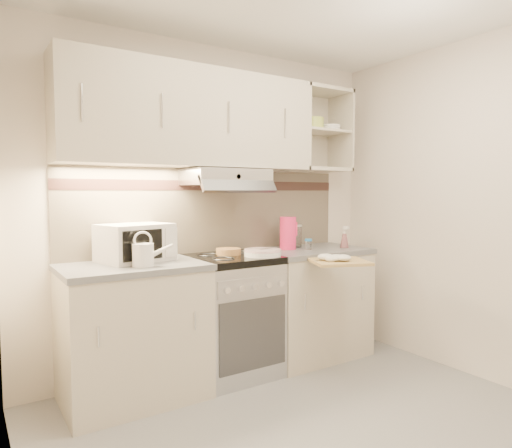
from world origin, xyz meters
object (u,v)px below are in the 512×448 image
(spray_bottle, at_px, (344,239))
(glass_jar, at_px, (296,236))
(watering_can, at_px, (144,254))
(plate_stack, at_px, (263,253))
(cutting_board, at_px, (339,262))
(pink_pitcher, at_px, (288,233))
(microwave, at_px, (135,243))
(electric_range, at_px, (232,315))

(spray_bottle, bearing_deg, glass_jar, 118.70)
(watering_can, height_order, plate_stack, watering_can)
(cutting_board, bearing_deg, pink_pitcher, 114.26)
(glass_jar, height_order, spray_bottle, spray_bottle)
(microwave, bearing_deg, pink_pitcher, -16.51)
(microwave, height_order, spray_bottle, microwave)
(electric_range, distance_m, pink_pitcher, 0.82)
(electric_range, bearing_deg, pink_pitcher, 7.13)
(watering_can, distance_m, spray_bottle, 1.74)
(spray_bottle, distance_m, cutting_board, 0.61)
(plate_stack, bearing_deg, glass_jar, 29.17)
(watering_can, distance_m, cutting_board, 1.36)
(electric_range, distance_m, microwave, 0.91)
(pink_pitcher, xyz_separation_m, spray_bottle, (0.46, -0.19, -0.06))
(electric_range, bearing_deg, microwave, 170.82)
(cutting_board, bearing_deg, glass_jar, 101.73)
(spray_bottle, bearing_deg, watering_can, 160.11)
(electric_range, height_order, watering_can, watering_can)
(watering_can, bearing_deg, pink_pitcher, 28.29)
(microwave, height_order, glass_jar, microwave)
(plate_stack, height_order, spray_bottle, spray_bottle)
(watering_can, xyz_separation_m, cutting_board, (1.30, -0.39, -0.11))
(plate_stack, distance_m, spray_bottle, 0.86)
(glass_jar, height_order, cutting_board, glass_jar)
(pink_pitcher, xyz_separation_m, cutting_board, (0.02, -0.59, -0.16))
(watering_can, relative_size, spray_bottle, 1.32)
(electric_range, height_order, microwave, microwave)
(electric_range, height_order, glass_jar, glass_jar)
(watering_can, relative_size, plate_stack, 0.95)
(watering_can, height_order, cutting_board, watering_can)
(plate_stack, height_order, pink_pitcher, pink_pitcher)
(watering_can, bearing_deg, microwave, 104.47)
(pink_pitcher, bearing_deg, cutting_board, -68.15)
(electric_range, relative_size, watering_can, 3.50)
(watering_can, bearing_deg, spray_bottle, 19.92)
(watering_can, xyz_separation_m, spray_bottle, (1.74, 0.02, -0.00))
(microwave, distance_m, plate_stack, 0.91)
(spray_bottle, height_order, cutting_board, spray_bottle)
(microwave, relative_size, spray_bottle, 2.66)
(plate_stack, xyz_separation_m, cutting_board, (0.42, -0.37, -0.06))
(plate_stack, bearing_deg, cutting_board, -41.41)
(cutting_board, bearing_deg, microwave, 176.46)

